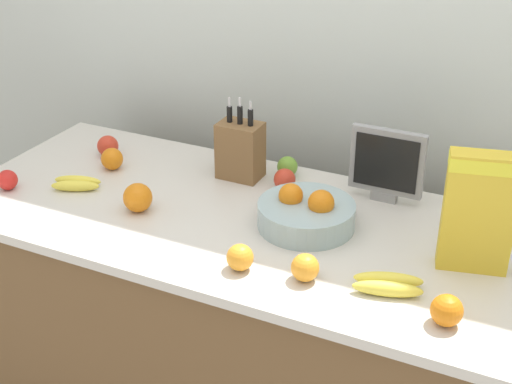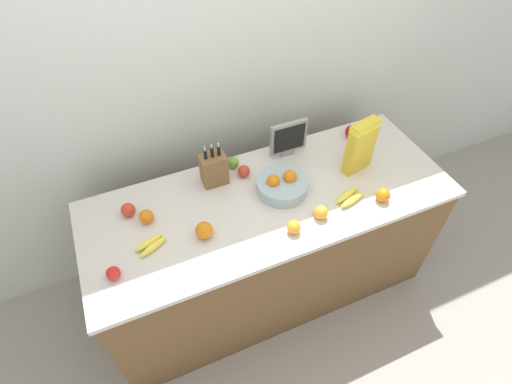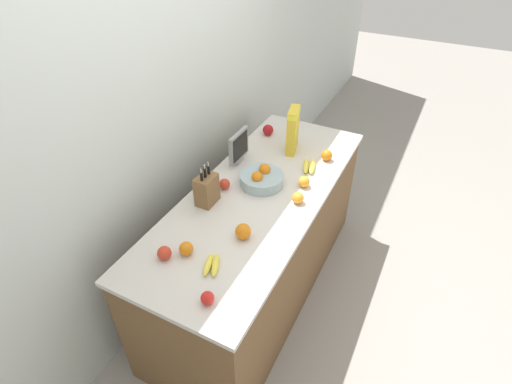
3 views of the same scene
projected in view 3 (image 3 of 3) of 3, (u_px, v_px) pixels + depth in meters
ground_plane at (259, 285)px, 3.05m from camera, size 14.00×14.00×0.00m
wall_back at (173, 114)px, 2.48m from camera, size 9.00×0.06×2.60m
counter at (259, 243)px, 2.78m from camera, size 2.02×0.78×0.90m
knife_block at (207, 189)px, 2.37m from camera, size 0.14×0.10×0.27m
small_monitor at (239, 147)px, 2.70m from camera, size 0.23×0.03×0.23m
cereal_box at (293, 129)px, 2.80m from camera, size 0.19×0.10×0.33m
fruit_bowl at (262, 179)px, 2.55m from camera, size 0.28×0.28×0.12m
banana_bunch_left at (309, 166)px, 2.70m from camera, size 0.19×0.13×0.04m
banana_bunch_right at (212, 265)px, 2.00m from camera, size 0.17×0.12×0.03m
apple_rear at (164, 253)px, 2.04m from camera, size 0.07×0.07×0.07m
apple_middle at (207, 298)px, 1.82m from camera, size 0.06×0.06×0.06m
apple_rightmost at (225, 184)px, 2.52m from camera, size 0.07×0.07×0.07m
apple_leftmost at (268, 130)px, 3.06m from camera, size 0.08×0.08×0.08m
apple_by_knife_block at (210, 183)px, 2.53m from camera, size 0.07×0.07×0.07m
orange_mid_left at (298, 198)px, 2.40m from camera, size 0.07×0.07×0.07m
orange_by_cereal at (327, 155)px, 2.78m from camera, size 0.08×0.08×0.08m
orange_back_center at (243, 231)px, 2.16m from camera, size 0.09×0.09×0.09m
orange_front_left at (304, 182)px, 2.53m from camera, size 0.07×0.07×0.07m
orange_front_center at (186, 249)px, 2.07m from camera, size 0.07×0.07×0.07m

